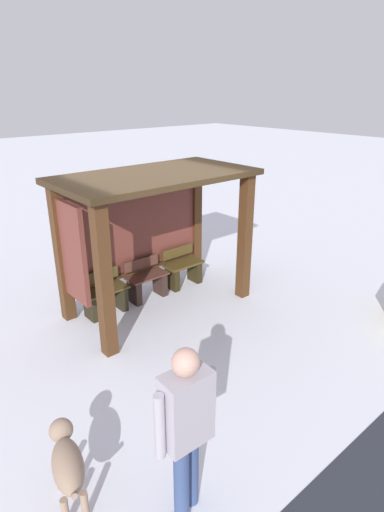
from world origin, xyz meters
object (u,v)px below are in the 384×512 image
object	(u,v)px
bench_left_inside	(105,297)
bench_center_inside	(147,282)
bench_right_inside	(183,270)
dog	(67,461)
bus_shelter	(145,215)
person_walking	(186,423)

from	to	relation	value
bench_left_inside	bench_center_inside	world-z (taller)	same
bench_right_inside	bench_center_inside	bearing A→B (deg)	179.91
bench_center_inside	dog	xyz separation A→B (m)	(-2.96, -2.96, 0.14)
dog	bus_shelter	bearing A→B (deg)	43.91
person_walking	dog	xyz separation A→B (m)	(-0.76, 0.84, -0.60)
bench_left_inside	dog	xyz separation A→B (m)	(-2.07, -2.96, 0.14)
bench_left_inside	bench_right_inside	size ratio (longest dim) A/B	1.00
bench_center_inside	dog	distance (m)	4.18
bench_center_inside	person_walking	size ratio (longest dim) A/B	0.43
person_walking	bench_left_inside	bearing A→B (deg)	70.89
bus_shelter	bench_center_inside	distance (m)	1.41
bench_center_inside	dog	bearing A→B (deg)	-135.00
bus_shelter	bench_center_inside	size ratio (longest dim) A/B	4.19
bench_left_inside	bench_center_inside	distance (m)	0.88
bench_left_inside	bench_center_inside	xyz separation A→B (m)	(0.88, 0.00, 0.00)
bench_right_inside	person_walking	distance (m)	4.94
bench_center_inside	dog	size ratio (longest dim) A/B	0.81
bus_shelter	bench_left_inside	world-z (taller)	bus_shelter
bus_shelter	person_walking	distance (m)	4.20
dog	bench_left_inside	bearing A→B (deg)	54.94
bench_left_inside	dog	size ratio (longest dim) A/B	0.81
bus_shelter	bench_right_inside	xyz separation A→B (m)	(0.99, 0.21, -1.38)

